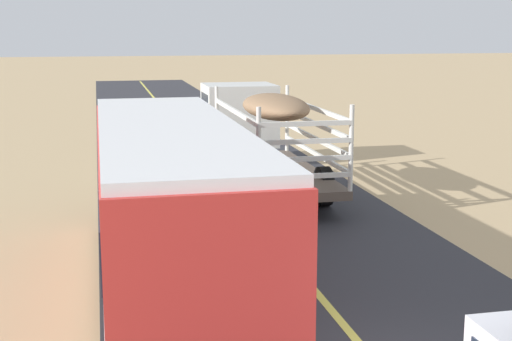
# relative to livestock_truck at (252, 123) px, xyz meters

# --- Properties ---
(livestock_truck) EXTENTS (2.53, 9.70, 3.02)m
(livestock_truck) POSITION_rel_livestock_truck_xyz_m (0.00, 0.00, 0.00)
(livestock_truck) COLOR silver
(livestock_truck) RESTS_ON road_surface
(bus) EXTENTS (2.54, 10.00, 3.21)m
(bus) POSITION_rel_livestock_truck_xyz_m (-3.76, -10.45, -0.04)
(bus) COLOR red
(bus) RESTS_ON road_surface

